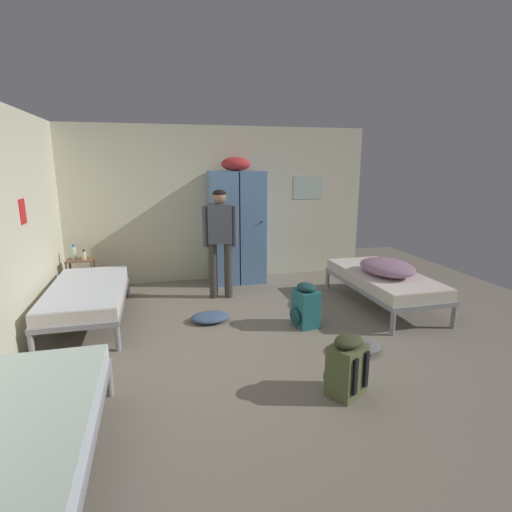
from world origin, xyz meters
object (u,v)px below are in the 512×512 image
at_px(bed_left_front, 17,433).
at_px(water_bottle, 74,253).
at_px(clothes_pile_denim, 210,317).
at_px(lotion_bottle, 84,255).
at_px(backpack_olive, 346,366).
at_px(bedding_heap, 387,267).
at_px(bed_right, 383,280).
at_px(person_traveler, 220,234).
at_px(shelf_unit, 81,274).
at_px(bed_left_rear, 87,294).
at_px(backpack_teal, 305,306).
at_px(clothes_pile_grey, 357,346).
at_px(locker_bank, 237,225).

xyz_separation_m(bed_left_front, water_bottle, (-0.33, 3.89, 0.29)).
bearing_deg(clothes_pile_denim, lotion_bottle, 138.89).
xyz_separation_m(bed_left_front, backpack_olive, (2.42, 0.45, -0.12)).
distance_m(lotion_bottle, backpack_olive, 4.28).
xyz_separation_m(bedding_heap, clothes_pile_denim, (-2.42, 0.12, -0.54)).
xyz_separation_m(bed_left_front, bed_right, (3.93, 2.34, 0.00)).
distance_m(person_traveler, lotion_bottle, 2.07).
bearing_deg(bed_right, water_bottle, 160.08).
xyz_separation_m(shelf_unit, bed_left_rear, (0.25, -1.15, 0.04)).
height_order(shelf_unit, person_traveler, person_traveler).
bearing_deg(backpack_teal, clothes_pile_grey, -70.03).
height_order(water_bottle, clothes_pile_grey, water_bottle).
height_order(bed_right, clothes_pile_grey, bed_right).
distance_m(locker_bank, shelf_unit, 2.52).
bearing_deg(bed_left_rear, bedding_heap, -6.84).
distance_m(bed_right, bedding_heap, 0.23).
bearing_deg(person_traveler, locker_bank, 61.85).
distance_m(locker_bank, lotion_bottle, 2.40).
height_order(water_bottle, backpack_olive, water_bottle).
xyz_separation_m(bedding_heap, backpack_olive, (-1.50, -1.80, -0.33)).
height_order(locker_bank, bed_left_front, locker_bank).
relative_size(bed_left_front, water_bottle, 8.54).
relative_size(backpack_teal, clothes_pile_denim, 1.12).
bearing_deg(bed_right, backpack_olive, -128.65).
relative_size(locker_bank, bed_right, 1.09).
relative_size(locker_bank, clothes_pile_grey, 4.15).
height_order(bedding_heap, clothes_pile_denim, bedding_heap).
bearing_deg(shelf_unit, person_traveler, -16.52).
relative_size(locker_bank, shelf_unit, 3.63).
distance_m(locker_bank, water_bottle, 2.54).
distance_m(bed_left_rear, lotion_bottle, 1.15).
bearing_deg(backpack_teal, clothes_pile_denim, 159.07).
xyz_separation_m(water_bottle, backpack_olive, (2.75, -3.44, -0.41)).
xyz_separation_m(lotion_bottle, clothes_pile_denim, (1.67, -1.46, -0.58)).
bearing_deg(backpack_teal, backpack_olive, -97.63).
bearing_deg(person_traveler, backpack_olive, -77.37).
relative_size(locker_bank, backpack_teal, 3.76).
bearing_deg(clothes_pile_denim, bed_left_front, -122.24).
bearing_deg(locker_bank, bed_left_rear, -149.32).
xyz_separation_m(bed_right, lotion_bottle, (-4.11, 1.48, 0.26)).
height_order(lotion_bottle, backpack_olive, lotion_bottle).
xyz_separation_m(shelf_unit, bed_left_front, (0.25, -3.87, 0.04)).
bearing_deg(shelf_unit, bedding_heap, -21.24).
height_order(lotion_bottle, backpack_teal, lotion_bottle).
distance_m(person_traveler, backpack_olive, 2.97).
bearing_deg(bed_right, shelf_unit, 159.97).
relative_size(lotion_bottle, backpack_olive, 0.28).
height_order(locker_bank, water_bottle, locker_bank).
xyz_separation_m(lotion_bottle, backpack_olive, (2.60, -3.38, -0.38)).
xyz_separation_m(backpack_olive, clothes_pile_grey, (0.49, 0.69, -0.20)).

